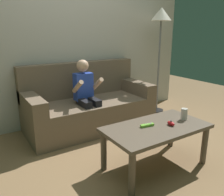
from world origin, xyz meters
TOP-DOWN VIEW (x-y plane):
  - ground_plane at (0.00, 0.00)m, footprint 8.33×8.33m
  - wall_back at (0.00, 1.48)m, footprint 4.17×0.05m
  - couch at (0.09, 1.10)m, footprint 1.77×0.80m
  - person_seated_on_couch at (-0.02, 0.91)m, footprint 0.34×0.42m
  - coffee_table at (0.18, -0.21)m, footprint 1.04×0.56m
  - game_remote_lime_near_edge at (0.10, -0.17)m, footprint 0.14×0.06m
  - nunchuk_red at (0.31, -0.28)m, footprint 0.05×0.09m
  - soda_can at (0.54, -0.24)m, footprint 0.07×0.07m
  - floor_lamp at (1.39, 1.06)m, footprint 0.32×0.32m

SIDE VIEW (x-z plane):
  - ground_plane at x=0.00m, z-range 0.00..0.00m
  - couch at x=0.09m, z-range -0.15..0.76m
  - coffee_table at x=0.18m, z-range 0.15..0.60m
  - game_remote_lime_near_edge at x=0.10m, z-range 0.44..0.47m
  - nunchuk_red at x=0.31m, z-range 0.44..0.49m
  - soda_can at x=0.54m, z-range 0.44..0.57m
  - person_seated_on_couch at x=-0.02m, z-range 0.07..1.05m
  - wall_back at x=0.00m, z-range 0.00..2.50m
  - floor_lamp at x=1.39m, z-range 0.62..2.32m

